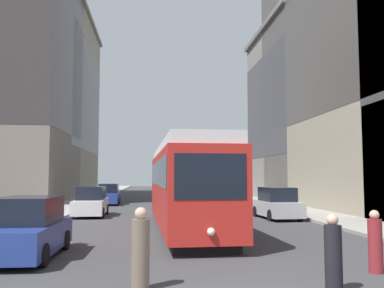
# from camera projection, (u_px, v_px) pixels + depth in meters

# --- Properties ---
(sidewalk_left) EXTENTS (3.21, 120.00, 0.15)m
(sidewalk_left) POSITION_uv_depth(u_px,v_px,m) (92.00, 198.00, 46.07)
(sidewalk_left) COLOR gray
(sidewalk_left) RESTS_ON ground
(sidewalk_right) EXTENTS (3.21, 120.00, 0.15)m
(sidewalk_right) POSITION_uv_depth(u_px,v_px,m) (239.00, 197.00, 47.73)
(sidewalk_right) COLOR gray
(sidewalk_right) RESTS_ON ground
(streetcar) EXTENTS (3.04, 13.72, 3.89)m
(streetcar) POSITION_uv_depth(u_px,v_px,m) (185.00, 184.00, 19.02)
(streetcar) COLOR black
(streetcar) RESTS_ON ground
(transit_bus) EXTENTS (2.69, 12.48, 3.45)m
(transit_bus) POSITION_uv_depth(u_px,v_px,m) (203.00, 182.00, 35.93)
(transit_bus) COLOR black
(transit_bus) RESTS_ON ground
(parked_car_left_near) EXTENTS (1.93, 4.38, 1.82)m
(parked_car_left_near) POSITION_uv_depth(u_px,v_px,m) (28.00, 229.00, 12.42)
(parked_car_left_near) COLOR black
(parked_car_left_near) RESTS_ON ground
(parked_car_left_mid) EXTENTS (1.94, 4.39, 1.82)m
(parked_car_left_mid) POSITION_uv_depth(u_px,v_px,m) (91.00, 202.00, 25.50)
(parked_car_left_mid) COLOR black
(parked_car_left_mid) RESTS_ON ground
(parked_car_right_far) EXTENTS (2.08, 4.32, 1.82)m
(parked_car_right_far) POSITION_uv_depth(u_px,v_px,m) (277.00, 204.00, 23.97)
(parked_car_right_far) COLOR black
(parked_car_right_far) RESTS_ON ground
(parked_car_left_far) EXTENTS (1.97, 4.50, 1.82)m
(parked_car_left_far) POSITION_uv_depth(u_px,v_px,m) (109.00, 195.00, 36.10)
(parked_car_left_far) COLOR black
(parked_car_left_far) RESTS_ON ground
(pedestrian_crossing_near) EXTENTS (0.40, 0.40, 1.77)m
(pedestrian_crossing_near) POSITION_uv_depth(u_px,v_px,m) (141.00, 251.00, 8.92)
(pedestrian_crossing_near) COLOR #6B5B4C
(pedestrian_crossing_near) RESTS_ON ground
(pedestrian_crossing_far) EXTENTS (0.35, 0.35, 1.58)m
(pedestrian_crossing_far) POSITION_uv_depth(u_px,v_px,m) (375.00, 244.00, 10.46)
(pedestrian_crossing_far) COLOR maroon
(pedestrian_crossing_far) RESTS_ON ground
(pedestrian_on_sidewalk) EXTENTS (0.37, 0.37, 1.64)m
(pedestrian_on_sidewalk) POSITION_uv_depth(u_px,v_px,m) (333.00, 255.00, 8.72)
(pedestrian_on_sidewalk) COLOR black
(pedestrian_on_sidewalk) RESTS_ON ground
(building_left_corner) EXTENTS (12.75, 22.36, 23.53)m
(building_left_corner) POSITION_uv_depth(u_px,v_px,m) (40.00, 101.00, 52.90)
(building_left_corner) COLOR gray
(building_left_corner) RESTS_ON ground
(building_right_corner) EXTENTS (13.42, 23.94, 27.78)m
(building_right_corner) POSITION_uv_depth(u_px,v_px,m) (379.00, 29.00, 33.18)
(building_right_corner) COLOR gray
(building_right_corner) RESTS_ON ground
(building_right_far) EXTENTS (12.17, 15.01, 18.52)m
(building_right_far) POSITION_uv_depth(u_px,v_px,m) (317.00, 111.00, 44.03)
(building_right_far) COLOR gray
(building_right_far) RESTS_ON ground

